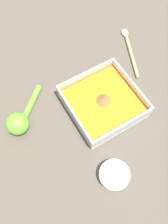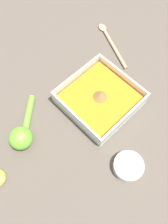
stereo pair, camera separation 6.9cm
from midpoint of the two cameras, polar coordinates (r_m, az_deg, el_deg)
name	(u,v)px [view 2 (the right image)]	position (r m, az deg, el deg)	size (l,w,h in m)	color
ground_plane	(98,118)	(0.71, 1.06, -1.79)	(4.00, 4.00, 0.00)	brown
square_dish	(100,99)	(0.72, 1.38, 3.11)	(0.22, 0.22, 0.06)	silver
spice_bowl	(128,166)	(0.66, 8.46, -14.17)	(0.09, 0.09, 0.03)	silver
lemon_squeezer	(22,135)	(0.69, -18.69, -5.98)	(0.15, 0.16, 0.07)	#6BC633
wooden_spoon	(111,42)	(0.88, 4.79, 17.50)	(0.22, 0.11, 0.01)	tan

